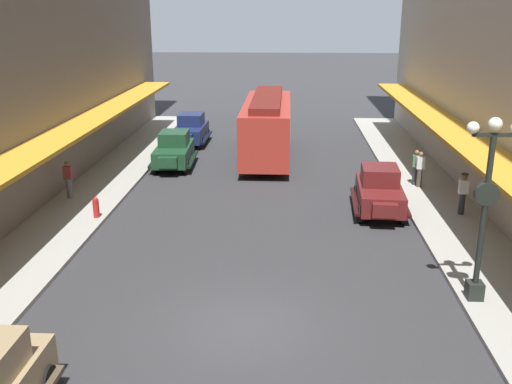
{
  "coord_description": "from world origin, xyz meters",
  "views": [
    {
      "loc": [
        1.07,
        -13.43,
        7.95
      ],
      "look_at": [
        0.0,
        6.0,
        1.8
      ],
      "focal_mm": 40.73,
      "sensor_mm": 36.0,
      "label": 1
    }
  ],
  "objects_px": {
    "streetcar": "(267,124)",
    "parked_car_1": "(191,129)",
    "parked_car_0": "(174,149)",
    "pedestrian_0": "(420,169)",
    "pedestrian_1": "(416,167)",
    "pedestrian_2": "(463,193)",
    "pedestrian_4": "(68,179)",
    "parked_car_3": "(380,189)",
    "lamp_post_with_clock": "(485,203)",
    "fire_hydrant": "(96,207)"
  },
  "relations": [
    {
      "from": "streetcar",
      "to": "parked_car_1",
      "type": "bearing_deg",
      "value": 145.3
    },
    {
      "from": "parked_car_0",
      "to": "pedestrian_0",
      "type": "height_order",
      "value": "parked_car_0"
    },
    {
      "from": "pedestrian_1",
      "to": "pedestrian_2",
      "type": "relative_size",
      "value": 0.98
    },
    {
      "from": "pedestrian_1",
      "to": "pedestrian_4",
      "type": "distance_m",
      "value": 15.55
    },
    {
      "from": "pedestrian_2",
      "to": "parked_car_3",
      "type": "bearing_deg",
      "value": 169.67
    },
    {
      "from": "pedestrian_0",
      "to": "pedestrian_4",
      "type": "bearing_deg",
      "value": -170.77
    },
    {
      "from": "parked_car_1",
      "to": "pedestrian_4",
      "type": "distance_m",
      "value": 11.92
    },
    {
      "from": "parked_car_3",
      "to": "lamp_post_with_clock",
      "type": "height_order",
      "value": "lamp_post_with_clock"
    },
    {
      "from": "pedestrian_1",
      "to": "pedestrian_2",
      "type": "distance_m",
      "value": 4.15
    },
    {
      "from": "pedestrian_1",
      "to": "lamp_post_with_clock",
      "type": "bearing_deg",
      "value": -93.14
    },
    {
      "from": "parked_car_3",
      "to": "pedestrian_4",
      "type": "relative_size",
      "value": 2.63
    },
    {
      "from": "parked_car_1",
      "to": "pedestrian_0",
      "type": "relative_size",
      "value": 2.61
    },
    {
      "from": "pedestrian_0",
      "to": "pedestrian_1",
      "type": "height_order",
      "value": "same"
    },
    {
      "from": "parked_car_1",
      "to": "parked_car_3",
      "type": "bearing_deg",
      "value": -51.07
    },
    {
      "from": "parked_car_3",
      "to": "fire_hydrant",
      "type": "xyz_separation_m",
      "value": [
        -11.21,
        -1.75,
        -0.38
      ]
    },
    {
      "from": "pedestrian_0",
      "to": "fire_hydrant",
      "type": "bearing_deg",
      "value": -160.2
    },
    {
      "from": "parked_car_1",
      "to": "pedestrian_4",
      "type": "bearing_deg",
      "value": -106.66
    },
    {
      "from": "parked_car_0",
      "to": "pedestrian_0",
      "type": "distance_m",
      "value": 12.48
    },
    {
      "from": "parked_car_3",
      "to": "pedestrian_4",
      "type": "distance_m",
      "value": 13.15
    },
    {
      "from": "streetcar",
      "to": "pedestrian_2",
      "type": "bearing_deg",
      "value": -48.95
    },
    {
      "from": "fire_hydrant",
      "to": "pedestrian_4",
      "type": "bearing_deg",
      "value": 129.36
    },
    {
      "from": "lamp_post_with_clock",
      "to": "pedestrian_0",
      "type": "distance_m",
      "value": 11.06
    },
    {
      "from": "parked_car_1",
      "to": "pedestrian_2",
      "type": "bearing_deg",
      "value": -44.37
    },
    {
      "from": "parked_car_0",
      "to": "parked_car_1",
      "type": "height_order",
      "value": "same"
    },
    {
      "from": "parked_car_3",
      "to": "pedestrian_2",
      "type": "distance_m",
      "value": 3.22
    },
    {
      "from": "pedestrian_0",
      "to": "pedestrian_2",
      "type": "bearing_deg",
      "value": -76.47
    },
    {
      "from": "streetcar",
      "to": "pedestrian_0",
      "type": "distance_m",
      "value": 9.15
    },
    {
      "from": "streetcar",
      "to": "pedestrian_4",
      "type": "height_order",
      "value": "streetcar"
    },
    {
      "from": "fire_hydrant",
      "to": "pedestrian_1",
      "type": "xyz_separation_m",
      "value": [
        13.36,
        5.19,
        0.43
      ]
    },
    {
      "from": "parked_car_0",
      "to": "lamp_post_with_clock",
      "type": "distance_m",
      "value": 18.31
    },
    {
      "from": "lamp_post_with_clock",
      "to": "pedestrian_1",
      "type": "bearing_deg",
      "value": 86.86
    },
    {
      "from": "streetcar",
      "to": "lamp_post_with_clock",
      "type": "relative_size",
      "value": 1.86
    },
    {
      "from": "parked_car_1",
      "to": "pedestrian_1",
      "type": "relative_size",
      "value": 2.61
    },
    {
      "from": "parked_car_3",
      "to": "lamp_post_with_clock",
      "type": "xyz_separation_m",
      "value": [
        1.54,
        -7.74,
        2.04
      ]
    },
    {
      "from": "parked_car_0",
      "to": "lamp_post_with_clock",
      "type": "relative_size",
      "value": 0.84
    },
    {
      "from": "streetcar",
      "to": "fire_hydrant",
      "type": "relative_size",
      "value": 11.71
    },
    {
      "from": "pedestrian_0",
      "to": "pedestrian_1",
      "type": "bearing_deg",
      "value": 110.13
    },
    {
      "from": "parked_car_3",
      "to": "pedestrian_4",
      "type": "height_order",
      "value": "parked_car_3"
    },
    {
      "from": "lamp_post_with_clock",
      "to": "pedestrian_1",
      "type": "xyz_separation_m",
      "value": [
        0.61,
        11.19,
        -2.0
      ]
    },
    {
      "from": "parked_car_1",
      "to": "pedestrian_4",
      "type": "relative_size",
      "value": 2.61
    },
    {
      "from": "pedestrian_0",
      "to": "pedestrian_1",
      "type": "xyz_separation_m",
      "value": [
        -0.12,
        0.34,
        0.0
      ]
    },
    {
      "from": "parked_car_0",
      "to": "streetcar",
      "type": "height_order",
      "value": "streetcar"
    },
    {
      "from": "pedestrian_2",
      "to": "fire_hydrant",
      "type": "bearing_deg",
      "value": -175.34
    },
    {
      "from": "lamp_post_with_clock",
      "to": "pedestrian_0",
      "type": "height_order",
      "value": "lamp_post_with_clock"
    },
    {
      "from": "parked_car_0",
      "to": "fire_hydrant",
      "type": "xyz_separation_m",
      "value": [
        -1.49,
        -8.3,
        -0.38
      ]
    },
    {
      "from": "parked_car_3",
      "to": "pedestrian_0",
      "type": "relative_size",
      "value": 2.63
    },
    {
      "from": "pedestrian_1",
      "to": "parked_car_1",
      "type": "bearing_deg",
      "value": 144.14
    },
    {
      "from": "streetcar",
      "to": "pedestrian_1",
      "type": "bearing_deg",
      "value": -36.63
    },
    {
      "from": "parked_car_0",
      "to": "pedestrian_2",
      "type": "relative_size",
      "value": 2.58
    },
    {
      "from": "pedestrian_0",
      "to": "parked_car_0",
      "type": "bearing_deg",
      "value": 163.96
    }
  ]
}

